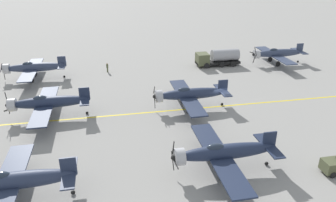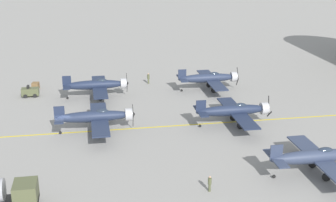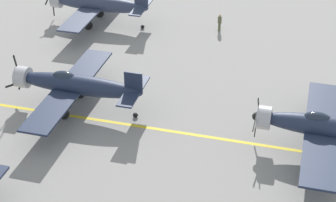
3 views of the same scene
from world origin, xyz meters
name	(u,v)px [view 1 (image 1 of 3)]	position (x,y,z in m)	size (l,w,h in m)	color
ground_plane	(222,106)	(0.00, 0.00, 0.00)	(400.00, 400.00, 0.00)	gray
taxiway_stripe	(222,106)	(0.00, 0.00, 0.00)	(0.30, 160.00, 0.01)	yellow
airplane_mid_center	(189,94)	(0.24, 4.43, 2.01)	(12.00, 9.98, 3.65)	#232D47
airplane_mid_left	(223,152)	(-13.68, 4.94, 2.01)	(12.00, 9.98, 3.70)	#1F2943
airplane_far_right	(33,68)	(15.81, 26.23, 2.01)	(12.00, 9.98, 3.65)	#323C55
airplane_near_right	(277,53)	(15.95, -16.27, 2.01)	(12.00, 9.98, 3.65)	#333D56
airplane_far_center	(47,103)	(1.03, 22.15, 2.01)	(12.00, 9.98, 3.78)	#202A44
airplane_far_left	(11,181)	(-14.39, 22.89, 2.01)	(12.00, 9.98, 3.66)	#27314B
fuel_tanker	(218,58)	(17.10, -5.30, 1.51)	(2.67, 8.00, 2.98)	black
tow_tractor	(336,165)	(-15.97, -5.31, 0.79)	(1.57, 2.60, 1.79)	#515638
ground_crew_walking	(107,67)	(17.26, 14.55, 0.89)	(0.36, 0.36, 1.64)	#515638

